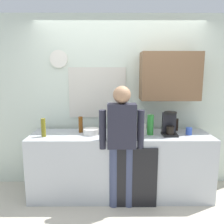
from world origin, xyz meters
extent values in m
plane|color=beige|center=(0.00, 0.00, 0.00)|extent=(8.00, 8.00, 0.00)
cube|color=#B2B7BC|center=(0.00, 0.30, 0.45)|extent=(2.52, 0.64, 0.90)
cube|color=black|center=(0.19, -0.03, 0.41)|extent=(0.56, 0.02, 0.81)
cube|color=silver|center=(0.00, 0.73, 1.30)|extent=(4.12, 0.10, 2.60)
cube|color=beige|center=(-0.34, 0.67, 1.45)|extent=(0.86, 0.02, 0.76)
cube|color=#8CA5C6|center=(-0.34, 0.67, 1.45)|extent=(0.80, 0.02, 0.70)
cube|color=brown|center=(0.71, 0.52, 1.70)|extent=(0.84, 0.32, 0.68)
cylinder|color=silver|center=(-0.90, 0.66, 1.95)|extent=(0.26, 0.03, 0.26)
cube|color=black|center=(0.67, 0.24, 0.92)|extent=(0.20, 0.20, 0.03)
cube|color=black|center=(0.67, 0.30, 1.07)|extent=(0.18, 0.08, 0.28)
cylinder|color=black|center=(0.67, 0.21, 0.99)|extent=(0.11, 0.11, 0.11)
cylinder|color=black|center=(0.67, 0.24, 1.22)|extent=(0.17, 0.17, 0.03)
cylinder|color=brown|center=(-0.57, 0.41, 1.02)|extent=(0.06, 0.06, 0.23)
cylinder|color=black|center=(0.84, 0.51, 0.99)|extent=(0.06, 0.06, 0.18)
cylinder|color=#2D8C33|center=(0.41, 0.29, 1.04)|extent=(0.09, 0.09, 0.28)
cylinder|color=olive|center=(-1.04, 0.19, 1.03)|extent=(0.06, 0.06, 0.25)
cylinder|color=#3351B2|center=(0.95, 0.28, 0.95)|extent=(0.08, 0.08, 0.10)
cylinder|color=white|center=(-0.41, 0.31, 0.94)|extent=(0.22, 0.22, 0.08)
cylinder|color=silver|center=(0.27, 0.23, 0.99)|extent=(0.14, 0.14, 0.17)
cylinder|color=#3F4766|center=(-0.10, 0.00, 0.41)|extent=(0.12, 0.12, 0.82)
cylinder|color=#3F4766|center=(0.10, 0.00, 0.41)|extent=(0.12, 0.12, 0.82)
cube|color=#262633|center=(0.00, 0.00, 1.10)|extent=(0.36, 0.20, 0.56)
sphere|color=#A57A59|center=(0.00, 0.00, 1.49)|extent=(0.22, 0.22, 0.22)
cylinder|color=#262633|center=(-0.24, 0.00, 1.05)|extent=(0.09, 0.09, 0.50)
cylinder|color=#262633|center=(0.24, 0.00, 1.05)|extent=(0.09, 0.09, 0.50)
camera|label=1|loc=(-0.14, -2.79, 1.78)|focal=36.55mm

